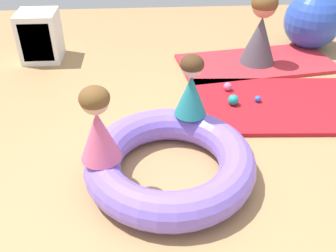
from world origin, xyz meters
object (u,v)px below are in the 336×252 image
play_ball_pink (228,87)px  storage_cube (40,37)px  child_in_teal (191,86)px  adult_seated (261,30)px  inflatable_cushion (170,162)px  play_ball_blue (258,99)px  child_in_pink (98,125)px  play_ball_teal (233,100)px  exercise_ball_large (313,20)px

play_ball_pink → storage_cube: bearing=154.2°
child_in_teal → storage_cube: bearing=-102.5°
child_in_teal → adult_seated: adult_seated is taller
inflatable_cushion → child_in_teal: 0.61m
inflatable_cushion → storage_cube: bearing=122.1°
child_in_teal → play_ball_blue: size_ratio=8.18×
child_in_pink → play_ball_blue: 1.78m
play_ball_teal → adult_seated: bearing=63.0°
child_in_teal → play_ball_teal: 0.79m
inflatable_cushion → child_in_pink: size_ratio=2.30×
child_in_teal → exercise_ball_large: child_in_teal is taller
play_ball_teal → play_ball_pink: 0.28m
adult_seated → inflatable_cushion: bearing=-118.1°
play_ball_teal → child_in_teal: bearing=-134.7°
child_in_teal → adult_seated: bearing=-178.3°
inflatable_cushion → adult_seated: bearing=58.3°
play_ball_blue → storage_cube: 2.59m
play_ball_teal → storage_cube: storage_cube is taller
adult_seated → storage_cube: 2.52m
storage_cube → exercise_ball_large: bearing=2.6°
child_in_pink → play_ball_blue: (1.38, 1.02, -0.45)m
child_in_pink → adult_seated: size_ratio=0.68×
inflatable_cushion → adult_seated: (1.14, 1.84, 0.29)m
adult_seated → play_ball_teal: size_ratio=7.82×
child_in_teal → play_ball_pink: bearing=-176.5°
play_ball_blue → child_in_pink: bearing=-143.5°
play_ball_pink → play_ball_blue: play_ball_pink is taller
play_ball_teal → play_ball_pink: (0.00, 0.28, -0.01)m
adult_seated → storage_cube: size_ratio=1.40×
child_in_teal → child_in_pink: child_in_pink is taller
storage_cube → play_ball_pink: bearing=-25.8°
play_ball_pink → storage_cube: storage_cube is taller
play_ball_teal → play_ball_pink: play_ball_teal is taller
play_ball_teal → exercise_ball_large: (1.27, 1.41, 0.26)m
inflatable_cushion → play_ball_pink: 1.36m
play_ball_pink → play_ball_blue: (0.24, -0.24, -0.01)m
inflatable_cushion → play_ball_teal: 1.12m
exercise_ball_large → storage_cube: exercise_ball_large is taller
inflatable_cushion → play_ball_teal: (0.66, 0.91, -0.04)m
play_ball_teal → storage_cube: bearing=148.1°
adult_seated → play_ball_teal: bearing=-113.4°
storage_cube → adult_seated: bearing=-7.5°
child_in_pink → play_ball_pink: (1.14, 1.26, -0.44)m
play_ball_pink → play_ball_blue: size_ratio=1.40×
adult_seated → storage_cube: bearing=176.2°
adult_seated → storage_cube: (-2.50, 0.33, -0.14)m
inflatable_cushion → play_ball_pink: (0.67, 1.19, -0.05)m
play_ball_blue → storage_cube: size_ratio=0.11×
child_in_pink → exercise_ball_large: child_in_pink is taller
play_ball_teal → inflatable_cushion: bearing=-126.1°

